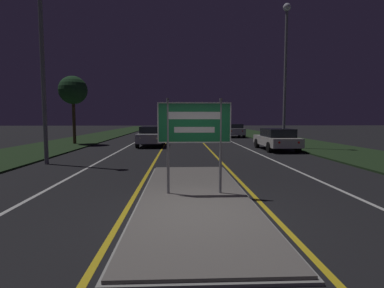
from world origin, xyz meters
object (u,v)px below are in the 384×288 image
Objects in this scene: car_receding_0 at (276,139)px; car_receding_1 at (234,130)px; car_receding_2 at (198,127)px; streetlight_right_near at (286,58)px; highway_sign at (194,127)px; streetlight_left_near at (42,38)px; car_approaching_0 at (151,136)px; car_receding_3 at (212,125)px.

car_receding_0 is 1.16× the size of car_receding_1.
streetlight_right_near is at bearing -80.01° from car_receding_2.
highway_sign is 0.61× the size of car_receding_1.
car_approaching_0 is (3.87, 8.67, -4.74)m from streetlight_left_near.
car_receding_1 is 0.92× the size of car_approaching_0.
highway_sign is at bearing -96.74° from car_receding_3.
car_receding_2 is at bearing 74.19° from streetlight_left_near.
car_receding_1 is at bearing 95.07° from streetlight_right_near.
streetlight_left_near reaches higher than car_receding_2.
streetlight_left_near is 2.26× the size of car_receding_1.
highway_sign is 9.41m from streetlight_left_near.
car_receding_2 reaches higher than car_receding_1.
streetlight_right_near is at bearing -88.66° from car_receding_3.
streetlight_right_near is 2.15× the size of car_approaching_0.
car_receding_3 is (5.77, 48.77, -1.09)m from highway_sign.
streetlight_right_near is at bearing 25.91° from streetlight_left_near.
car_approaching_0 is at bearing -127.95° from car_receding_1.
car_receding_0 is at bearing -132.49° from streetlight_right_near.
streetlight_right_near is at bearing 47.51° from car_receding_0.
car_receding_2 is 0.98× the size of car_receding_3.
car_receding_2 is (-3.54, 25.19, 0.02)m from car_receding_0.
highway_sign is 0.56× the size of car_approaching_0.
streetlight_right_near is (12.98, 6.30, 0.50)m from streetlight_left_near.
car_receding_2 is 0.99× the size of car_approaching_0.
streetlight_left_near is 0.96× the size of streetlight_right_near.
streetlight_right_near is 10.77m from car_approaching_0.
car_receding_3 is 1.01× the size of car_approaching_0.
car_approaching_0 reaches higher than car_receding_0.
car_receding_2 reaches higher than car_receding_3.
car_receding_1 is at bearing -74.91° from car_receding_2.
streetlight_right_near reaches higher than highway_sign.
streetlight_left_near is 14.43m from streetlight_right_near.
highway_sign is at bearing -102.51° from car_receding_1.
car_receding_3 is at bearing 83.26° from highway_sign.
highway_sign is at bearing -118.51° from streetlight_right_near.
streetlight_left_near is 1.94× the size of car_receding_0.
streetlight_left_near is at bearing -105.78° from car_receding_3.
streetlight_left_near is at bearing 137.17° from highway_sign.
highway_sign is 0.55× the size of car_receding_3.
car_receding_2 is (-4.29, 24.36, -5.25)m from streetlight_right_near.
streetlight_left_near reaches higher than car_approaching_0.
car_receding_1 is (-1.12, 12.61, -5.24)m from streetlight_right_near.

